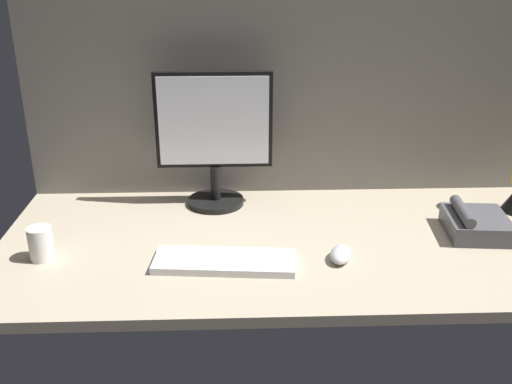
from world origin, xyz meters
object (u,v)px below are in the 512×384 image
Objects in this scene: monitor at (214,135)px; mug_ceramic_white at (41,243)px; mouse at (341,254)px; desk_phone at (476,224)px; keyboard at (225,261)px.

mug_ceramic_white is (-45.50, -35.68, -18.62)cm from monitor.
desk_phone is at bearing 33.86° from mouse.
monitor is 60.75cm from mug_ceramic_white.
monitor is 2.09× the size of desk_phone.
mug_ceramic_white is 0.45× the size of desk_phone.
mug_ceramic_white is at bearing -175.18° from desk_phone.
mouse is at bearing 7.76° from keyboard.
mug_ceramic_white is 121.75cm from desk_phone.
keyboard is 49.17cm from mug_ceramic_white.
monitor is at bearing 146.29° from mouse.
desk_phone is (121.31, 10.22, -1.40)cm from mug_ceramic_white.
keyboard is 74.18cm from desk_phone.
keyboard is at bearing -6.02° from mug_ceramic_white.
desk_phone reaches higher than keyboard.
monitor is 1.16× the size of keyboard.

